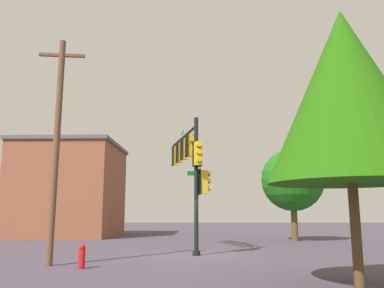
% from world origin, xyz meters
% --- Properties ---
extents(ground_plane, '(120.00, 120.00, 0.00)m').
position_xyz_m(ground_plane, '(0.00, 0.00, 0.00)').
color(ground_plane, '#473C4A').
extents(signal_pole_assembly, '(6.13, 2.25, 6.50)m').
position_xyz_m(signal_pole_assembly, '(1.67, 0.38, 4.64)').
color(signal_pole_assembly, black).
rests_on(signal_pole_assembly, ground_plane).
extents(utility_pole, '(0.33, 1.80, 8.80)m').
position_xyz_m(utility_pole, '(-3.67, 5.37, 4.57)').
color(utility_pole, brown).
rests_on(utility_pole, ground_plane).
extents(fire_hydrant, '(0.33, 0.24, 0.83)m').
position_xyz_m(fire_hydrant, '(-4.35, 3.95, 0.41)').
color(fire_hydrant, red).
rests_on(fire_hydrant, ground_plane).
extents(tree_near, '(4.41, 4.41, 6.45)m').
position_xyz_m(tree_near, '(9.43, -6.73, 4.23)').
color(tree_near, brown).
rests_on(tree_near, ground_plane).
extents(tree_mid, '(4.55, 4.55, 7.76)m').
position_xyz_m(tree_mid, '(-7.72, -4.33, 5.22)').
color(tree_mid, '#52391F').
rests_on(tree_mid, ground_plane).
extents(brick_building, '(8.64, 8.17, 7.77)m').
position_xyz_m(brick_building, '(14.49, 10.99, 3.89)').
color(brick_building, brown).
rests_on(brick_building, ground_plane).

